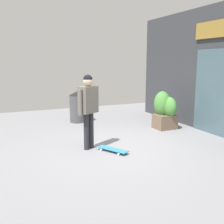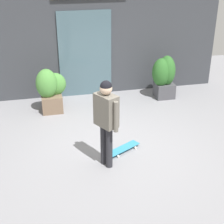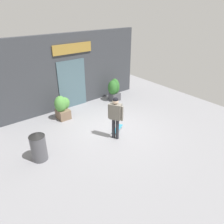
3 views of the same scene
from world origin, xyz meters
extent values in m
plane|color=gray|center=(0.00, 0.00, 0.00)|extent=(12.00, 12.00, 0.00)
cube|color=#383A3F|center=(0.00, 3.26, 1.83)|extent=(7.70, 0.25, 3.65)
cube|color=#47606B|center=(-0.11, 3.11, 1.21)|extent=(1.49, 0.06, 2.42)
cylinder|color=#28282D|center=(-0.33, -0.53, 0.44)|extent=(0.13, 0.13, 0.88)
cylinder|color=#28282D|center=(-0.26, -0.67, 0.44)|extent=(0.13, 0.13, 0.88)
cube|color=#6B665B|center=(-0.30, -0.60, 1.19)|extent=(0.44, 0.52, 0.62)
cylinder|color=#6B665B|center=(-0.42, -0.37, 1.16)|extent=(0.09, 0.09, 0.59)
cylinder|color=#6B665B|center=(-0.17, -0.84, 1.16)|extent=(0.09, 0.09, 0.59)
sphere|color=beige|center=(-0.30, -0.60, 1.63)|extent=(0.23, 0.23, 0.23)
sphere|color=black|center=(-0.30, -0.60, 1.67)|extent=(0.22, 0.22, 0.22)
cube|color=teal|center=(0.16, -0.19, 0.07)|extent=(0.79, 0.56, 0.02)
cylinder|color=silver|center=(0.33, 0.04, 0.03)|extent=(0.06, 0.05, 0.05)
cylinder|color=silver|center=(0.43, -0.16, 0.03)|extent=(0.06, 0.05, 0.05)
cylinder|color=silver|center=(-0.12, -0.21, 0.03)|extent=(0.06, 0.05, 0.05)
cylinder|color=silver|center=(-0.01, -0.41, 0.03)|extent=(0.06, 0.05, 0.05)
cube|color=#47474C|center=(2.05, 2.39, 0.21)|extent=(0.52, 0.47, 0.42)
ellipsoid|color=#2D6628|center=(2.10, 2.43, 0.79)|extent=(0.47, 0.59, 0.86)
ellipsoid|color=#2D6628|center=(1.92, 2.38, 0.77)|extent=(0.51, 0.53, 0.81)
cube|color=brown|center=(-1.17, 2.22, 0.22)|extent=(0.53, 0.63, 0.45)
ellipsoid|color=#4C8C3D|center=(-1.06, 2.28, 0.71)|extent=(0.59, 0.37, 0.61)
ellipsoid|color=#4C8C3D|center=(-1.24, 2.14, 0.78)|extent=(0.41, 0.37, 0.78)
ellipsoid|color=#4C8C3D|center=(-1.27, 2.16, 0.78)|extent=(0.55, 0.50, 0.78)
camera|label=1|loc=(5.48, -2.58, 2.06)|focal=42.18mm
camera|label=2|loc=(-1.44, -6.07, 3.84)|focal=53.93mm
camera|label=3|loc=(-4.93, -6.30, 4.89)|focal=34.81mm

